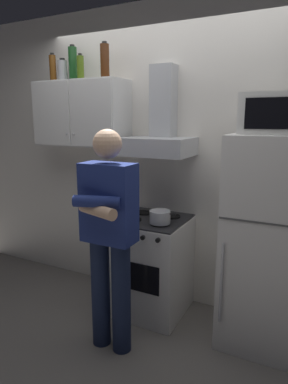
# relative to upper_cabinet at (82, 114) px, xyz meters

# --- Properties ---
(ground_plane) EXTENTS (7.00, 7.00, 0.00)m
(ground_plane) POSITION_rel_upper_cabinet_xyz_m (0.85, -0.37, -1.75)
(ground_plane) COLOR slate
(back_wall_tiled) EXTENTS (4.80, 0.10, 2.70)m
(back_wall_tiled) POSITION_rel_upper_cabinet_xyz_m (0.85, 0.23, -0.40)
(back_wall_tiled) COLOR silver
(back_wall_tiled) RESTS_ON ground_plane
(upper_cabinet) EXTENTS (0.90, 0.37, 0.60)m
(upper_cabinet) POSITION_rel_upper_cabinet_xyz_m (0.00, 0.00, 0.00)
(upper_cabinet) COLOR silver
(stove_oven) EXTENTS (0.60, 0.62, 0.87)m
(stove_oven) POSITION_rel_upper_cabinet_xyz_m (0.80, -0.13, -1.32)
(stove_oven) COLOR white
(stove_oven) RESTS_ON ground_plane
(range_hood) EXTENTS (0.60, 0.44, 0.75)m
(range_hood) POSITION_rel_upper_cabinet_xyz_m (0.80, 0.00, -0.15)
(range_hood) COLOR #B7BABF
(refrigerator) EXTENTS (0.60, 0.62, 1.60)m
(refrigerator) POSITION_rel_upper_cabinet_xyz_m (1.75, -0.12, -0.95)
(refrigerator) COLOR white
(refrigerator) RESTS_ON ground_plane
(microwave) EXTENTS (0.48, 0.37, 0.28)m
(microwave) POSITION_rel_upper_cabinet_xyz_m (1.75, -0.11, -0.01)
(microwave) COLOR silver
(microwave) RESTS_ON refrigerator
(person_standing) EXTENTS (0.38, 0.33, 1.64)m
(person_standing) POSITION_rel_upper_cabinet_xyz_m (0.75, -0.73, -0.85)
(person_standing) COLOR #192342
(person_standing) RESTS_ON ground_plane
(cooking_pot) EXTENTS (0.27, 0.17, 0.10)m
(cooking_pot) POSITION_rel_upper_cabinet_xyz_m (0.93, -0.24, -0.82)
(cooking_pot) COLOR #B7BABF
(cooking_pot) RESTS_ON stove_oven
(bottle_rum_dark) EXTENTS (0.08, 0.08, 0.31)m
(bottle_rum_dark) POSITION_rel_upper_cabinet_xyz_m (0.29, -0.02, 0.45)
(bottle_rum_dark) COLOR #47230F
(bottle_rum_dark) RESTS_ON upper_cabinet
(bottle_olive_oil) EXTENTS (0.06, 0.06, 0.23)m
(bottle_olive_oil) POSITION_rel_upper_cabinet_xyz_m (0.03, -0.03, 0.41)
(bottle_olive_oil) COLOR #4C6B19
(bottle_olive_oil) RESTS_ON upper_cabinet
(bottle_beer_brown) EXTENTS (0.06, 0.06, 0.26)m
(bottle_beer_brown) POSITION_rel_upper_cabinet_xyz_m (-0.31, -0.02, 0.42)
(bottle_beer_brown) COLOR brown
(bottle_beer_brown) RESTS_ON upper_cabinet
(bottle_wine_green) EXTENTS (0.08, 0.08, 0.32)m
(bottle_wine_green) POSITION_rel_upper_cabinet_xyz_m (-0.10, 0.03, 0.46)
(bottle_wine_green) COLOR #19471E
(bottle_wine_green) RESTS_ON upper_cabinet
(bottle_canister_steel) EXTENTS (0.09, 0.09, 0.21)m
(bottle_canister_steel) POSITION_rel_upper_cabinet_xyz_m (-0.21, 0.01, 0.40)
(bottle_canister_steel) COLOR #B2B5BA
(bottle_canister_steel) RESTS_ON upper_cabinet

